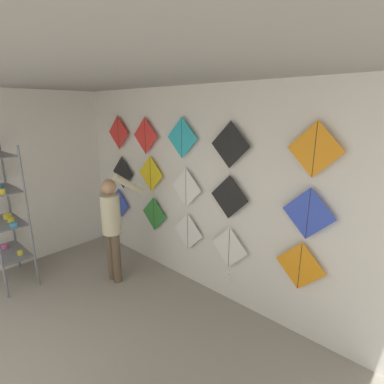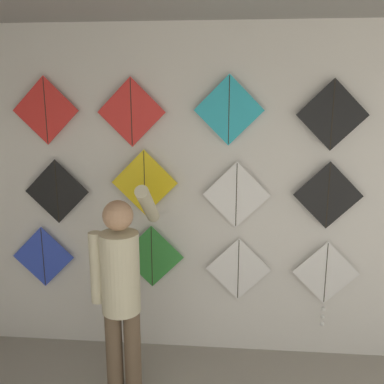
% 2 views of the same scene
% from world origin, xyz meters
% --- Properties ---
extents(back_panel, '(5.53, 0.06, 2.80)m').
position_xyz_m(back_panel, '(0.00, 3.30, 1.40)').
color(back_panel, silver).
rests_on(back_panel, ground).
extents(left_panel, '(0.06, 4.07, 2.80)m').
position_xyz_m(left_panel, '(-2.39, 1.64, 1.40)').
color(left_panel, silver).
rests_on(left_panel, ground).
extents(ceiling_slab, '(5.53, 4.07, 0.04)m').
position_xyz_m(ceiling_slab, '(0.00, 1.64, 2.82)').
color(ceiling_slab, gray).
extents(shelf_rack, '(0.81, 0.44, 2.05)m').
position_xyz_m(shelf_rack, '(-1.90, 1.44, 1.16)').
color(shelf_rack, slate).
rests_on(shelf_rack, ground).
extents(shopkeeper, '(0.42, 0.58, 1.67)m').
position_xyz_m(shopkeeper, '(-0.81, 2.50, 0.94)').
color(shopkeeper, brown).
rests_on(shopkeeper, ground).
extents(kite_0, '(0.55, 0.01, 0.55)m').
position_xyz_m(kite_0, '(-1.69, 3.21, 0.85)').
color(kite_0, blue).
extents(kite_1, '(0.55, 0.01, 0.55)m').
position_xyz_m(kite_1, '(-0.72, 3.21, 0.88)').
color(kite_1, '#338C38').
extents(kite_2, '(0.55, 0.01, 0.55)m').
position_xyz_m(kite_2, '(0.02, 3.21, 0.80)').
color(kite_2, white).
extents(kite_3, '(0.55, 0.04, 0.76)m').
position_xyz_m(kite_3, '(0.75, 3.21, 0.75)').
color(kite_3, white).
extents(kite_4, '(0.55, 0.01, 0.55)m').
position_xyz_m(kite_4, '(1.68, 3.21, 0.88)').
color(kite_4, orange).
extents(kite_5, '(0.55, 0.01, 0.55)m').
position_xyz_m(kite_5, '(-1.52, 3.21, 1.44)').
color(kite_5, black).
extents(kite_6, '(0.55, 0.01, 0.55)m').
position_xyz_m(kite_6, '(-0.77, 3.21, 1.53)').
color(kite_6, yellow).
extents(kite_7, '(0.55, 0.01, 0.55)m').
position_xyz_m(kite_7, '(-0.01, 3.21, 1.44)').
color(kite_7, white).
extents(kite_8, '(0.55, 0.01, 0.55)m').
position_xyz_m(kite_8, '(0.72, 3.21, 1.46)').
color(kite_8, black).
extents(kite_9, '(0.55, 0.01, 0.55)m').
position_xyz_m(kite_9, '(1.70, 3.21, 1.48)').
color(kite_9, blue).
extents(kite_10, '(0.55, 0.01, 0.55)m').
position_xyz_m(kite_10, '(-1.57, 3.21, 2.12)').
color(kite_10, red).
extents(kite_11, '(0.55, 0.01, 0.55)m').
position_xyz_m(kite_11, '(-0.86, 3.21, 2.11)').
color(kite_11, red).
extents(kite_12, '(0.55, 0.01, 0.55)m').
position_xyz_m(kite_12, '(-0.08, 3.21, 2.13)').
color(kite_12, '#28B2C6').
extents(kite_13, '(0.55, 0.01, 0.55)m').
position_xyz_m(kite_13, '(0.71, 3.21, 2.09)').
color(kite_13, black).
extents(kite_14, '(0.55, 0.01, 0.55)m').
position_xyz_m(kite_14, '(1.70, 3.21, 2.13)').
color(kite_14, orange).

